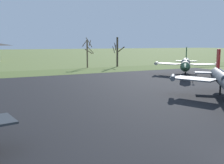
% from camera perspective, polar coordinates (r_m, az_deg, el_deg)
% --- Properties ---
extents(asphalt_apron, '(73.98, 52.36, 0.05)m').
position_cam_1_polar(asphalt_apron, '(27.86, 0.42, -4.48)').
color(asphalt_apron, black).
rests_on(asphalt_apron, ground).
extents(grass_verge_strip, '(133.98, 12.00, 0.06)m').
position_cam_1_polar(grass_verge_strip, '(58.04, -14.16, 2.00)').
color(grass_verge_strip, '#5D6E33').
rests_on(grass_verge_strip, ground).
extents(jet_fighter_rear_left, '(13.35, 14.07, 5.56)m').
position_cam_1_polar(jet_fighter_rear_left, '(52.01, 15.79, 3.87)').
color(jet_fighter_rear_left, '#B7B293').
rests_on(jet_fighter_rear_left, ground).
extents(info_placard_rear_left, '(0.62, 0.43, 1.15)m').
position_cam_1_polar(info_placard_rear_left, '(42.75, 17.27, 0.63)').
color(info_placard_rear_left, black).
rests_on(info_placard_rear_left, ground).
extents(bare_tree_right_of_center, '(2.85, 2.88, 7.78)m').
position_cam_1_polar(bare_tree_right_of_center, '(68.38, -5.35, 6.58)').
color(bare_tree_right_of_center, brown).
rests_on(bare_tree_right_of_center, ground).
extents(bare_tree_far_right, '(2.96, 2.80, 7.94)m').
position_cam_1_polar(bare_tree_far_right, '(71.14, 1.19, 6.71)').
color(bare_tree_far_right, '#42382D').
rests_on(bare_tree_far_right, ground).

